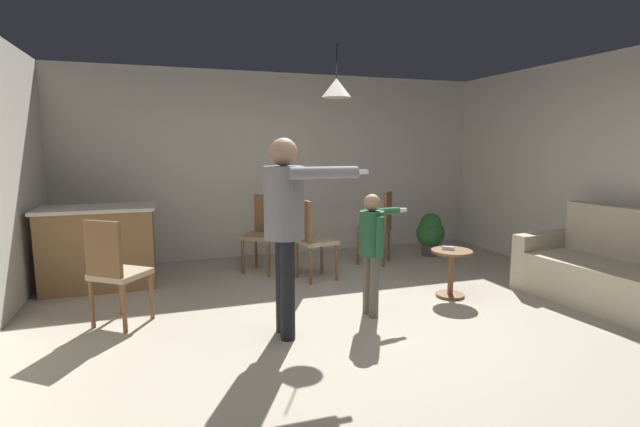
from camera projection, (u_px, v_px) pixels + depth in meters
name	position (u px, v px, depth m)	size (l,w,h in m)	color
ground	(369.00, 329.00, 4.19)	(7.68, 7.68, 0.00)	#B2A893
wall_back	(282.00, 165.00, 6.99)	(6.40, 0.10, 2.70)	silver
couch_floral	(614.00, 274.00, 4.77)	(1.03, 1.88, 1.00)	beige
kitchen_counter	(99.00, 247.00, 5.36)	(1.26, 0.66, 0.95)	olive
side_table_by_couch	(451.00, 267.00, 5.05)	(0.44, 0.44, 0.52)	brown
person_adult	(286.00, 215.00, 3.91)	(0.84, 0.51, 1.71)	black
person_child	(372.00, 241.00, 4.44)	(0.60, 0.39, 1.19)	#60564C
dining_chair_by_counter	(379.00, 225.00, 6.46)	(0.59, 0.59, 1.00)	brown
dining_chair_near_wall	(311.00, 236.00, 5.66)	(0.49, 0.49, 1.00)	brown
dining_chair_centre_back	(264.00, 230.00, 6.07)	(0.59, 0.59, 1.00)	brown
dining_chair_spare	(114.00, 268.00, 4.18)	(0.59, 0.59, 1.00)	brown
potted_plant_corner	(430.00, 232.00, 6.94)	(0.42, 0.42, 0.64)	#4C4742
spare_remote_on_table	(448.00, 248.00, 5.04)	(0.04, 0.13, 0.04)	white
ceiling_light_pendant	(336.00, 88.00, 4.91)	(0.32, 0.32, 0.55)	silver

